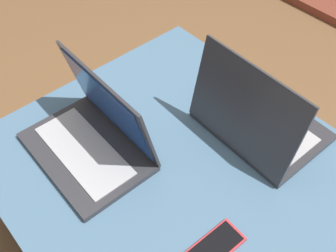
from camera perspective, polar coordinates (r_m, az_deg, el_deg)
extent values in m
plane|color=brown|center=(1.36, 0.82, -15.08)|extent=(14.00, 14.00, 0.00)
cube|color=#2A3D4E|center=(1.34, 0.83, -14.61)|extent=(0.85, 0.79, 0.05)
cube|color=slate|center=(1.16, 0.94, -10.26)|extent=(0.88, 0.82, 0.35)
cube|color=#333338|center=(1.05, -11.80, -3.67)|extent=(0.34, 0.23, 0.02)
cube|color=#B2B2B7|center=(1.04, -12.14, -3.51)|extent=(0.30, 0.13, 0.00)
cube|color=#333338|center=(0.99, -8.58, 3.14)|extent=(0.34, 0.06, 0.22)
cube|color=#1E4799|center=(0.99, -8.80, 2.96)|extent=(0.30, 0.05, 0.20)
cube|color=#333338|center=(1.12, 13.43, 0.12)|extent=(0.33, 0.25, 0.02)
cube|color=#B2B2B7|center=(1.11, 13.72, 0.59)|extent=(0.29, 0.14, 0.00)
cube|color=#333338|center=(0.97, 10.89, 2.27)|extent=(0.32, 0.06, 0.24)
cube|color=black|center=(0.97, 11.08, 2.37)|extent=(0.29, 0.05, 0.22)
cube|color=red|center=(0.90, 6.47, -17.32)|extent=(0.07, 0.15, 0.01)
cube|color=black|center=(0.90, 6.50, -17.20)|extent=(0.06, 0.14, 0.00)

